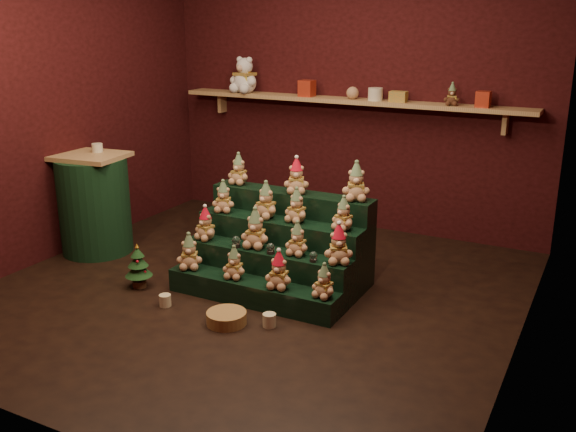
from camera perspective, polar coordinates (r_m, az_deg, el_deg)
The scene contains 41 objects.
ground at distance 5.12m, azimuth -3.30°, elevation -6.79°, with size 4.00×4.00×0.00m, color black.
back_wall at distance 6.55m, azimuth 5.87°, elevation 11.21°, with size 4.00×0.10×2.80m, color black.
front_wall at distance 3.18m, azimuth -23.04°, elevation 3.43°, with size 4.00×0.10×2.80m, color black.
left_wall at distance 6.04m, azimuth -20.77°, elevation 9.68°, with size 0.10×4.00×2.80m, color black.
right_wall at distance 4.07m, azimuth 22.12°, elevation 6.32°, with size 0.10×4.00×2.80m, color black.
back_shelf at distance 6.40m, azimuth 5.24°, elevation 10.13°, with size 3.60×0.26×0.24m.
riser_tier_front at distance 4.90m, azimuth -3.22°, elevation -6.76°, with size 1.40×0.22×0.18m, color black.
riser_tier_midfront at distance 5.04m, azimuth -1.95°, elevation -4.93°, with size 1.40×0.22×0.36m, color black.
riser_tier_midback at distance 5.19m, azimuth -0.77°, elevation -3.19°, with size 1.40×0.22×0.54m, color black.
riser_tier_back at distance 5.34m, azimuth 0.35°, elevation -1.56°, with size 1.40×0.22×0.72m, color black.
teddy_0 at distance 5.10m, azimuth -8.76°, elevation -3.12°, with size 0.20×0.18×0.29m, color tan, non-canonical shape.
teddy_1 at distance 4.89m, azimuth -4.80°, elevation -4.14°, with size 0.18×0.16×0.25m, color tan, non-canonical shape.
teddy_2 at distance 4.69m, azimuth -0.82°, elevation -4.82°, with size 0.20×0.18×0.28m, color tan, non-canonical shape.
teddy_3 at distance 4.55m, azimuth 3.23°, elevation -5.78°, with size 0.18×0.16×0.25m, color tan, non-canonical shape.
teddy_4 at distance 5.20m, azimuth -7.33°, elevation -0.67°, with size 0.19×0.17×0.27m, color tan, non-canonical shape.
teddy_5 at distance 4.98m, azimuth -2.92°, elevation -1.10°, with size 0.22×0.20×0.31m, color tan, non-canonical shape.
teddy_6 at distance 4.83m, azimuth 0.84°, elevation -2.03°, with size 0.18×0.17×0.26m, color tan, non-canonical shape.
teddy_7 at distance 4.68m, azimuth 4.51°, elevation -2.50°, with size 0.21×0.19×0.29m, color tan, non-canonical shape.
teddy_8 at distance 5.31m, azimuth -5.76°, elevation 1.74°, with size 0.19×0.17×0.26m, color tan, non-canonical shape.
teddy_9 at distance 5.12m, azimuth -1.96°, elevation 1.41°, with size 0.21×0.19×0.29m, color tan, non-canonical shape.
teddy_10 at distance 5.01m, azimuth 0.78°, elevation 0.94°, with size 0.19×0.17×0.27m, color tan, non-canonical shape.
teddy_11 at distance 4.84m, azimuth 4.97°, elevation 0.22°, with size 0.18×0.17×0.26m, color tan, non-canonical shape.
teddy_12 at distance 5.46m, azimuth -4.40°, elevation 4.18°, with size 0.19×0.17×0.26m, color tan, non-canonical shape.
teddy_13 at distance 5.17m, azimuth 0.76°, elevation 3.59°, with size 0.20×0.18×0.28m, color tan, non-canonical shape.
teddy_14 at distance 4.98m, azimuth 6.08°, elevation 3.07°, with size 0.21×0.19×0.30m, color tan, non-canonical shape.
snow_globe_a at distance 5.03m, azimuth -4.64°, elevation -2.28°, with size 0.07×0.07×0.09m.
snow_globe_b at distance 4.88m, azimuth -1.56°, elevation -2.89°, with size 0.06×0.06×0.09m.
snow_globe_c at distance 4.72m, azimuth 2.27°, elevation -3.63°, with size 0.06×0.06×0.08m.
side_table at distance 6.10m, azimuth -16.83°, elevation 1.03°, with size 0.66×0.64×0.92m.
table_ornament at distance 6.06m, azimuth -16.59°, elevation 5.84°, with size 0.10×0.10×0.08m, color beige.
mini_christmas_tree at distance 5.28m, azimuth -13.17°, elevation -4.35°, with size 0.22×0.22×0.37m.
mug_left at distance 4.95m, azimuth -10.86°, elevation -7.38°, with size 0.09×0.09×0.09m, color beige.
mug_right at distance 4.57m, azimuth -1.67°, elevation -9.24°, with size 0.09×0.09×0.09m, color beige.
wicker_basket at distance 4.62m, azimuth -5.49°, elevation -9.00°, with size 0.29×0.29×0.09m, color olive.
white_bear at distance 6.86m, azimuth -3.88°, elevation 12.81°, with size 0.33×0.30×0.46m, color white, non-canonical shape.
brown_bear at distance 6.04m, azimuth 14.37°, elevation 10.43°, with size 0.14×0.13×0.20m, color #462617, non-canonical shape.
gift_tin_red_a at distance 6.54m, azimuth 1.70°, elevation 11.28°, with size 0.14×0.14×0.16m, color #B4321B.
gift_tin_cream at distance 6.26m, azimuth 7.77°, elevation 10.68°, with size 0.14×0.14×0.12m, color beige.
gift_tin_red_b at distance 5.99m, azimuth 16.97°, elevation 9.90°, with size 0.12×0.12×0.14m, color #B4321B.
shelf_plush_ball at distance 6.34m, azimuth 5.76°, elevation 10.83°, with size 0.12×0.12×0.12m, color tan.
scarf_gift_box at distance 6.19m, azimuth 9.78°, elevation 10.42°, with size 0.16×0.10×0.10m, color orange.
Camera 1 is at (2.42, -4.00, 2.09)m, focal length 40.00 mm.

